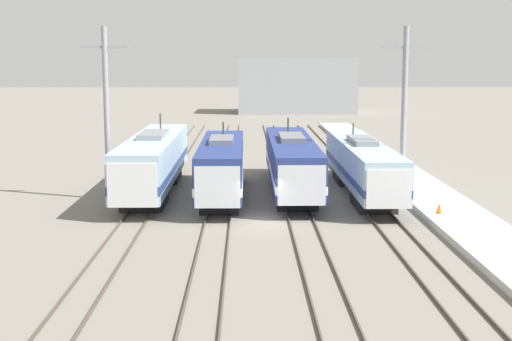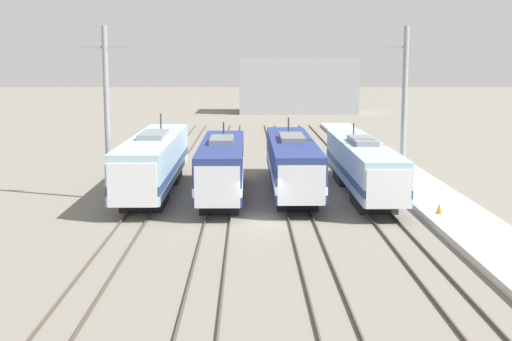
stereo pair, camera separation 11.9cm
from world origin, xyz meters
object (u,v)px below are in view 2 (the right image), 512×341
locomotive_far_left (153,162)px  locomotive_far_right (363,166)px  catenary_tower_left (107,111)px  locomotive_center_left (222,167)px  locomotive_center_right (292,164)px  traffic_cone (439,208)px  catenary_tower_right (404,110)px

locomotive_far_left → locomotive_far_right: 14.61m
locomotive_far_right → catenary_tower_left: bearing=-176.1°
locomotive_far_left → locomotive_center_left: locomotive_far_left is taller
locomotive_far_left → locomotive_center_right: bearing=0.1°
catenary_tower_left → traffic_cone: bearing=-17.9°
locomotive_far_right → traffic_cone: locomotive_far_right is taller
locomotive_center_left → traffic_cone: size_ratio=25.06×
locomotive_far_left → locomotive_far_right: locomotive_far_left is taller
locomotive_far_right → locomotive_center_right: bearing=170.1°
locomotive_center_left → catenary_tower_left: catenary_tower_left is taller
catenary_tower_right → traffic_cone: 8.49m
locomotive_far_right → catenary_tower_left: 17.81m
locomotive_far_left → traffic_cone: 19.87m
locomotive_center_left → locomotive_far_right: locomotive_center_left is taller
traffic_cone → locomotive_far_left: bearing=154.1°
locomotive_far_right → traffic_cone: (3.23, -7.82, -1.32)m
locomotive_center_left → catenary_tower_right: (12.18, -0.13, 3.84)m
traffic_cone → catenary_tower_left: bearing=162.1°
catenary_tower_right → locomotive_far_left: bearing=173.2°
locomotive_far_right → traffic_cone: bearing=-67.5°
locomotive_far_right → locomotive_center_left: bearing=-173.8°
locomotive_far_right → traffic_cone: 8.57m
locomotive_far_right → catenary_tower_right: 4.79m
locomotive_far_left → locomotive_center_left: (4.86, -1.90, -0.08)m
catenary_tower_left → traffic_cone: size_ratio=17.74×
locomotive_center_left → traffic_cone: locomotive_center_left is taller
locomotive_center_right → catenary_tower_left: 13.21m
locomotive_center_right → locomotive_center_left: bearing=-158.5°
locomotive_far_left → locomotive_center_right: size_ratio=1.03×
locomotive_far_left → catenary_tower_left: 5.08m
locomotive_center_left → traffic_cone: 14.68m
locomotive_center_left → catenary_tower_left: size_ratio=1.41×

